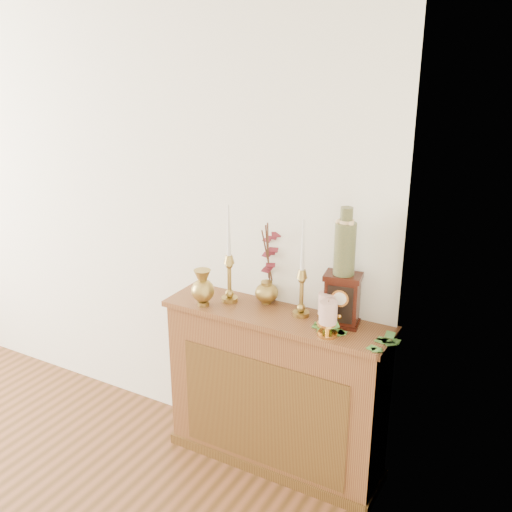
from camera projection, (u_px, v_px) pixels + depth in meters
The scene contains 10 objects.
console_shelf at pixel (275, 395), 3.29m from camera, with size 1.24×0.34×0.93m.
candlestick_left at pixel (229, 271), 3.22m from camera, with size 0.09×0.09×0.54m.
candlestick_center at pixel (302, 285), 3.05m from camera, with size 0.09×0.09×0.52m.
bud_vase at pixel (203, 288), 3.19m from camera, with size 0.13×0.13×0.20m.
ginger_jar at pixel (270, 265), 3.21m from camera, with size 0.19×0.21×0.47m.
pillar_candle_left at pixel (327, 308), 2.95m from camera, with size 0.10×0.10×0.19m.
pillar_candle_right at pixel (328, 317), 2.86m from camera, with size 0.10×0.10×0.19m.
ivy_garland at pixel (355, 338), 2.85m from camera, with size 0.42×0.19×0.08m.
mantel_clock at pixel (342, 300), 2.96m from camera, with size 0.20×0.16×0.27m.
ceramic_vase at pixel (345, 245), 2.86m from camera, with size 0.10×0.10×0.34m.
Camera 1 is at (2.70, -0.43, 2.28)m, focal length 42.00 mm.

